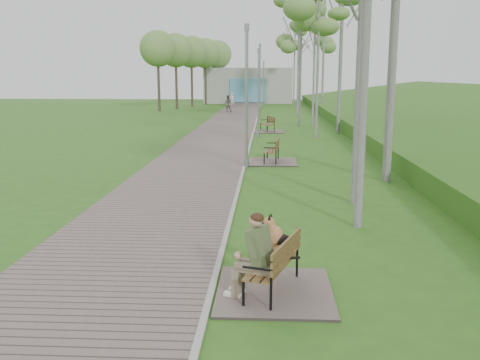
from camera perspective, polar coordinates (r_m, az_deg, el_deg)
The scene contains 21 objects.
ground at distance 12.57m, azimuth -0.85°, elevation -3.63°, with size 120.00×120.00×0.00m, color #2F591C.
walkway at distance 33.88m, azimuth -1.37°, elevation 5.75°, with size 3.50×67.00×0.04m, color #6B5B56.
kerb at distance 33.79m, azimuth 1.60°, elevation 5.74°, with size 0.10×67.00×0.05m, color #999993.
embankment at distance 34.17m, azimuth 22.17°, elevation 4.94°, with size 14.00×70.00×1.60m, color #3D761F.
building_north at distance 63.16m, azimuth 0.91°, elevation 10.05°, with size 10.00×5.20×4.00m.
bench_main at distance 8.01m, azimuth 3.10°, elevation -9.25°, with size 1.72×1.91×1.50m.
bench_second at distance 19.93m, azimuth 3.38°, elevation 2.47°, with size 1.81×2.01×1.11m.
bench_third at distance 30.77m, azimuth 2.94°, elevation 5.53°, with size 1.77×1.97×1.09m.
lamp_post_near at distance 18.53m, azimuth 0.71°, elevation 8.30°, with size 0.19×0.19×4.89m.
lamp_post_second at distance 28.04m, azimuth 1.99°, elevation 8.93°, with size 0.18×0.18×4.55m.
lamp_post_third at distance 45.64m, azimuth 2.12°, elevation 10.49°, with size 0.22×0.22×5.76m.
lamp_post_far at distance 52.94m, azimuth 2.54°, elevation 9.96°, with size 0.18×0.18×4.54m.
pedestrian_near at distance 53.56m, azimuth -0.86°, elevation 8.51°, with size 0.54×0.36×1.48m, color silver.
pedestrian_far at distance 47.25m, azimuth -1.30°, elevation 8.15°, with size 0.72×0.56×1.47m, color gray.
birch_mid_a at distance 27.83m, azimuth 8.41°, elevation 15.82°, with size 2.31×2.31×7.04m.
birch_mid_c at distance 34.52m, azimuth 6.58°, elevation 17.89°, with size 2.63×2.63×9.30m.
birch_far_a at distance 34.30m, azimuth 8.08°, elevation 18.23°, with size 2.33×2.33×9.55m.
birch_far_b at distance 45.20m, azimuth 6.29°, elevation 14.89°, with size 2.28×2.28×7.91m.
birch_far_c at distance 47.54m, azimuth 9.02°, elevation 17.03°, with size 2.70×2.70×10.43m.
birch_distant_a at distance 54.98m, azimuth 5.88°, elevation 15.05°, with size 2.37×2.37×8.92m.
birch_distant_b at distance 57.70m, azimuth 8.33°, elevation 15.15°, with size 2.54×2.54×9.36m.
Camera 1 is at (0.82, -12.13, 3.21)m, focal length 40.00 mm.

